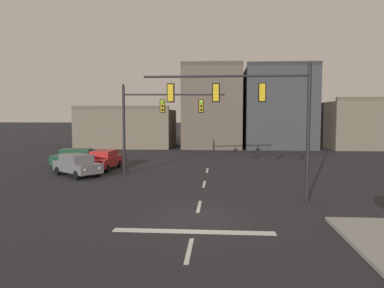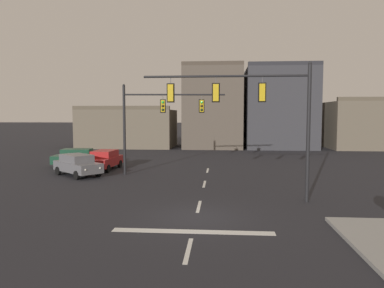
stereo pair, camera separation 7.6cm
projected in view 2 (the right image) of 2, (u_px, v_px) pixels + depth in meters
ground_plane at (196, 218)px, 16.42m from camera, size 400.00×400.00×0.00m
stop_bar_paint at (193, 232)px, 14.43m from camera, size 6.40×0.50×0.01m
lane_centreline at (199, 206)px, 18.40m from camera, size 0.16×26.40×0.01m
signal_mast_near_side at (255, 106)px, 19.28m from camera, size 8.77×0.42×7.30m
signal_mast_far_side at (154, 115)px, 27.91m from camera, size 7.72×0.87×6.89m
car_lot_nearside at (104, 160)px, 30.66m from camera, size 2.11×4.54×1.61m
car_lot_middle at (78, 157)px, 32.13m from camera, size 4.60×2.30×1.61m
car_lot_farside at (77, 165)px, 27.57m from camera, size 4.52×4.22×1.61m
building_row at (244, 116)px, 51.41m from camera, size 43.65×9.25×11.42m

